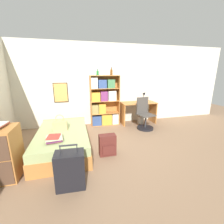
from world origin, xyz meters
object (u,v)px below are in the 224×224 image
at_px(desk_chair, 145,119).
at_px(bottle_brown, 111,72).
at_px(book_stack_on_bed, 54,138).
at_px(backpack, 107,145).
at_px(bookcase, 103,103).
at_px(desk_lamp, 144,95).
at_px(waste_bin, 141,120).
at_px(suitcase, 70,170).
at_px(dresser, 1,154).
at_px(bottle_green, 98,73).
at_px(handbag, 60,125).
at_px(desk, 138,109).
at_px(bed, 63,140).

bearing_deg(desk_chair, bottle_brown, 141.72).
xyz_separation_m(book_stack_on_bed, bottle_brown, (1.61, 1.92, 1.22)).
bearing_deg(backpack, desk_chair, 40.21).
height_order(book_stack_on_bed, desk_chair, desk_chair).
relative_size(bookcase, desk_lamp, 4.38).
xyz_separation_m(backpack, waste_bin, (1.56, 1.71, -0.10)).
xyz_separation_m(suitcase, dresser, (-1.08, 0.51, 0.14)).
relative_size(bottle_brown, desk_chair, 0.26).
bearing_deg(bottle_green, waste_bin, -6.31).
bearing_deg(backpack, dresser, -172.00).
bearing_deg(bottle_green, suitcase, -108.16).
xyz_separation_m(bookcase, backpack, (-0.29, -1.88, -0.53)).
relative_size(bottle_green, desk_lamp, 0.50).
xyz_separation_m(desk_chair, waste_bin, (0.10, 0.48, -0.19)).
bearing_deg(handbag, waste_bin, 24.56).
relative_size(bookcase, backpack, 3.61).
bearing_deg(desk_lamp, suitcase, -133.67).
xyz_separation_m(bottle_brown, desk_chair, (0.88, -0.70, -1.40)).
xyz_separation_m(handbag, desk, (2.43, 1.21, -0.05)).
relative_size(book_stack_on_bed, suitcase, 0.55).
height_order(bed, dresser, dresser).
bearing_deg(waste_bin, suitcase, -132.92).
relative_size(bookcase, bottle_brown, 6.50).
xyz_separation_m(bottle_brown, desk_lamp, (1.08, -0.18, -0.74)).
xyz_separation_m(bookcase, desk_chair, (1.16, -0.65, -0.44)).
height_order(suitcase, bookcase, bookcase).
xyz_separation_m(bookcase, desk, (1.17, -0.12, -0.24)).
relative_size(desk, backpack, 2.60).
distance_m(book_stack_on_bed, bottle_green, 2.50).
bearing_deg(dresser, bed, 40.23).
height_order(handbag, desk_lamp, desk_lamp).
bearing_deg(desk_chair, bed, -163.07).
bearing_deg(bed, desk_lamp, 25.71).
bearing_deg(bottle_green, bed, -127.49).
bearing_deg(bookcase, bottle_green, -174.66).
bearing_deg(desk, desk_lamp, -5.23).
height_order(handbag, backpack, handbag).
bearing_deg(book_stack_on_bed, suitcase, -68.89).
height_order(handbag, bottle_green, bottle_green).
bearing_deg(desk, bottle_green, 175.62).
bearing_deg(backpack, handbag, 149.84).
height_order(handbag, book_stack_on_bed, handbag).
bearing_deg(suitcase, bookcase, 68.63).
bearing_deg(desk_chair, bookcase, 150.63).
xyz_separation_m(suitcase, desk, (2.21, 2.53, 0.22)).
height_order(book_stack_on_bed, suitcase, suitcase).
distance_m(handbag, backpack, 1.16).
bearing_deg(handbag, desk_chair, 15.55).
distance_m(bottle_brown, desk, 1.51).
distance_m(bottle_brown, waste_bin, 1.88).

